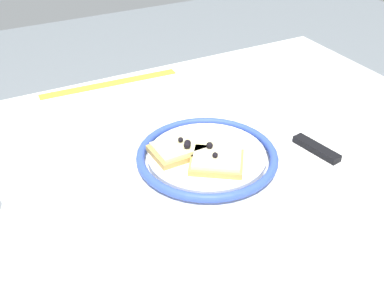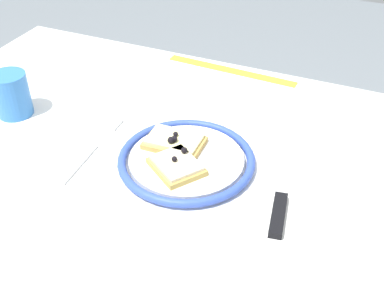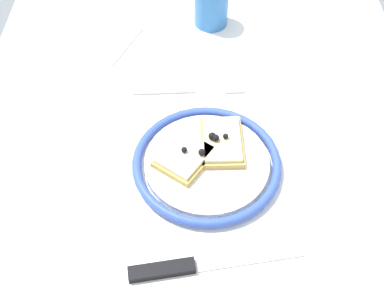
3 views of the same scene
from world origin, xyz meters
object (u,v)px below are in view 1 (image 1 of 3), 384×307
(pizza_slice_near, at_px, (182,148))
(fork, at_px, (115,200))
(pizza_slice_far, at_px, (217,161))
(measuring_tape, at_px, (110,84))
(knife, at_px, (302,141))
(plate, at_px, (207,156))
(dining_table, at_px, (187,211))

(pizza_slice_near, height_order, fork, pizza_slice_near)
(pizza_slice_far, bearing_deg, measuring_tape, 96.31)
(pizza_slice_near, bearing_deg, pizza_slice_far, -61.53)
(knife, bearing_deg, plate, 170.00)
(dining_table, bearing_deg, measuring_tape, 89.87)
(pizza_slice_near, height_order, measuring_tape, pizza_slice_near)
(dining_table, xyz_separation_m, pizza_slice_near, (0.01, 0.04, 0.10))
(pizza_slice_far, bearing_deg, plate, 86.43)
(knife, distance_m, measuring_tape, 0.43)
(dining_table, relative_size, plate, 4.73)
(plate, xyz_separation_m, fork, (-0.17, -0.03, -0.01))
(pizza_slice_near, height_order, pizza_slice_far, same)
(pizza_slice_near, distance_m, fork, 0.15)
(plate, height_order, fork, plate)
(pizza_slice_near, relative_size, measuring_tape, 0.34)
(dining_table, height_order, pizza_slice_near, pizza_slice_near)
(dining_table, relative_size, fork, 5.47)
(pizza_slice_far, bearing_deg, pizza_slice_near, 118.47)
(plate, height_order, measuring_tape, plate)
(plate, relative_size, pizza_slice_far, 2.16)
(pizza_slice_far, relative_size, knife, 0.45)
(plate, bearing_deg, dining_table, -163.23)
(pizza_slice_far, xyz_separation_m, measuring_tape, (-0.04, 0.38, -0.02))
(dining_table, distance_m, fork, 0.15)
(plate, xyz_separation_m, pizza_slice_near, (-0.03, 0.02, 0.01))
(dining_table, distance_m, knife, 0.23)
(dining_table, xyz_separation_m, plate, (0.05, 0.01, 0.09))
(knife, bearing_deg, dining_table, 175.58)
(dining_table, bearing_deg, knife, -4.42)
(knife, distance_m, fork, 0.34)
(plate, bearing_deg, knife, -10.00)
(pizza_slice_far, xyz_separation_m, fork, (-0.17, 0.01, -0.02))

